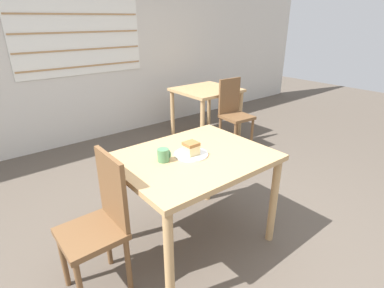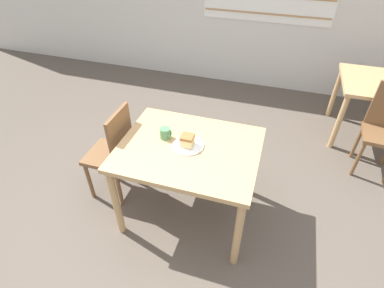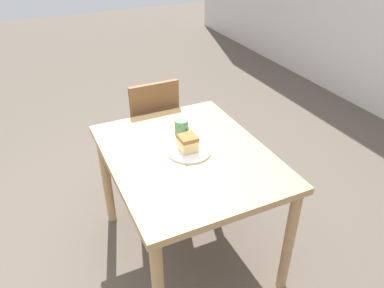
{
  "view_description": "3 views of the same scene",
  "coord_description": "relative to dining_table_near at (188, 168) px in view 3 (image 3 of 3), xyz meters",
  "views": [
    {
      "loc": [
        -1.18,
        -1.21,
        1.69
      ],
      "look_at": [
        0.07,
        0.33,
        0.86
      ],
      "focal_mm": 28.0,
      "sensor_mm": 36.0,
      "label": 1
    },
    {
      "loc": [
        0.63,
        -1.4,
        2.27
      ],
      "look_at": [
        0.1,
        0.3,
        0.82
      ],
      "focal_mm": 28.0,
      "sensor_mm": 36.0,
      "label": 2
    },
    {
      "loc": [
        1.67,
        -0.41,
        1.94
      ],
      "look_at": [
        0.02,
        0.36,
        0.79
      ],
      "focal_mm": 35.0,
      "sensor_mm": 36.0,
      "label": 3
    }
  ],
  "objects": [
    {
      "name": "coffee_mug",
      "position": [
        -0.22,
        0.06,
        0.15
      ],
      "size": [
        0.09,
        0.08,
        0.09
      ],
      "color": "#4C8456",
      "rests_on": "dining_table_near"
    },
    {
      "name": "plate",
      "position": [
        -0.01,
        0.01,
        0.11
      ],
      "size": [
        0.25,
        0.25,
        0.01
      ],
      "color": "white",
      "rests_on": "dining_table_near"
    },
    {
      "name": "ground_plane",
      "position": [
        -0.07,
        -0.31,
        -0.67
      ],
      "size": [
        14.0,
        14.0,
        0.0
      ],
      "primitive_type": "plane",
      "color": "brown"
    },
    {
      "name": "dining_table_near",
      "position": [
        0.0,
        0.0,
        0.0
      ],
      "size": [
        1.1,
        0.87,
        0.77
      ],
      "color": "tan",
      "rests_on": "ground_plane"
    },
    {
      "name": "cake_slice",
      "position": [
        -0.01,
        0.01,
        0.16
      ],
      "size": [
        0.1,
        0.1,
        0.09
      ],
      "color": "#E5CC89",
      "rests_on": "plate"
    },
    {
      "name": "chair_near_window",
      "position": [
        -0.73,
        0.04,
        -0.16
      ],
      "size": [
        0.37,
        0.37,
        0.95
      ],
      "rotation": [
        0.0,
        0.0,
        -1.57
      ],
      "color": "brown",
      "rests_on": "ground_plane"
    }
  ]
}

